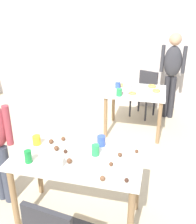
{
  "coord_description": "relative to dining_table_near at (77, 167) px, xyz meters",
  "views": [
    {
      "loc": [
        0.8,
        -2.18,
        2.13
      ],
      "look_at": [
        0.11,
        0.57,
        0.9
      ],
      "focal_mm": 41.63,
      "sensor_mm": 36.0,
      "label": 1
    }
  ],
  "objects": [
    {
      "name": "cake_ball_4",
      "position": [
        0.51,
        -0.25,
        0.13
      ],
      "size": [
        0.04,
        0.04,
        0.04
      ],
      "primitive_type": "sphere",
      "color": "#3D2319",
      "rests_on": "dining_table_near"
    },
    {
      "name": "cake_ball_9",
      "position": [
        -0.24,
        0.07,
        0.13
      ],
      "size": [
        0.05,
        0.05,
        0.05
      ],
      "primitive_type": "sphere",
      "color": "brown",
      "rests_on": "dining_table_near"
    },
    {
      "name": "dining_table_far",
      "position": [
        0.31,
        2.13,
        -0.0
      ],
      "size": [
        0.98,
        0.8,
        0.75
      ],
      "color": "white",
      "rests_on": "ground_plane"
    },
    {
      "name": "soda_can",
      "position": [
        -0.41,
        -0.18,
        0.17
      ],
      "size": [
        0.07,
        0.07,
        0.12
      ],
      "primitive_type": "cylinder",
      "color": "#198438",
      "rests_on": "dining_table_near"
    },
    {
      "name": "cup_near_1",
      "position": [
        -0.48,
        0.13,
        0.16
      ],
      "size": [
        0.08,
        0.08,
        0.1
      ],
      "primitive_type": "cylinder",
      "color": "yellow",
      "rests_on": "dining_table_near"
    },
    {
      "name": "donut_far_4",
      "position": [
        0.57,
        2.36,
        0.13
      ],
      "size": [
        0.14,
        0.14,
        0.04
      ],
      "primitive_type": "torus",
      "color": "gold",
      "rests_on": "dining_table_far"
    },
    {
      "name": "cake_ball_1",
      "position": [
        -0.04,
        -0.11,
        0.13
      ],
      "size": [
        0.05,
        0.05,
        0.05
      ],
      "primitive_type": "sphere",
      "color": "brown",
      "rests_on": "dining_table_near"
    },
    {
      "name": "mixing_bowl",
      "position": [
        -0.16,
        -0.19,
        0.15
      ],
      "size": [
        0.19,
        0.19,
        0.08
      ],
      "primitive_type": "cylinder",
      "color": "white",
      "rests_on": "dining_table_near"
    },
    {
      "name": "cup_near_2",
      "position": [
        0.17,
        0.27,
        0.16
      ],
      "size": [
        0.08,
        0.08,
        0.11
      ],
      "primitive_type": "cylinder",
      "color": "#3351B2",
      "rests_on": "dining_table_near"
    },
    {
      "name": "cake_ball_3",
      "position": [
        -0.13,
        0.04,
        0.13
      ],
      "size": [
        0.04,
        0.04,
        0.04
      ],
      "primitive_type": "sphere",
      "color": "#3D2319",
      "rests_on": "dining_table_near"
    },
    {
      "name": "cup_far_0",
      "position": [
        0.1,
        1.8,
        0.17
      ],
      "size": [
        0.09,
        0.09,
        0.12
      ],
      "primitive_type": "cylinder",
      "color": "green",
      "rests_on": "dining_table_far"
    },
    {
      "name": "donut_far_2",
      "position": [
        0.29,
        1.93,
        0.13
      ],
      "size": [
        0.12,
        0.12,
        0.03
      ],
      "primitive_type": "torus",
      "color": "gold",
      "rests_on": "dining_table_far"
    },
    {
      "name": "chair_far_table",
      "position": [
        0.43,
        2.88,
        -0.15
      ],
      "size": [
        0.53,
        0.53,
        0.87
      ],
      "color": "#2D2D33",
      "rests_on": "ground_plane"
    },
    {
      "name": "person_adult_far",
      "position": [
        0.89,
        2.9,
        0.33
      ],
      "size": [
        0.45,
        0.23,
        1.6
      ],
      "color": "#28282D",
      "rests_on": "ground_plane"
    },
    {
      "name": "cake_ball_6",
      "position": [
        0.31,
        -0.28,
        0.13
      ],
      "size": [
        0.05,
        0.05,
        0.05
      ],
      "primitive_type": "sphere",
      "color": "brown",
      "rests_on": "dining_table_near"
    },
    {
      "name": "wall_back",
      "position": [
        -0.1,
        3.4,
        0.66
      ],
      "size": [
        6.4,
        0.1,
        2.6
      ],
      "primitive_type": "cube",
      "color": "silver",
      "rests_on": "ground_plane"
    },
    {
      "name": "cake_ball_0",
      "position": [
        0.39,
        0.11,
        0.13
      ],
      "size": [
        0.04,
        0.04,
        0.04
      ],
      "primitive_type": "sphere",
      "color": "brown",
      "rests_on": "dining_table_near"
    },
    {
      "name": "donut_far_3",
      "position": [
        0.06,
        2.3,
        0.13
      ],
      "size": [
        0.13,
        0.13,
        0.04
      ],
      "primitive_type": "torus",
      "color": "gold",
      "rests_on": "dining_table_far"
    },
    {
      "name": "fork_near",
      "position": [
        -0.53,
        -0.07,
        0.11
      ],
      "size": [
        0.17,
        0.02,
        0.01
      ],
      "primitive_type": "cube",
      "color": "silver",
      "rests_on": "dining_table_near"
    },
    {
      "name": "cake_ball_8",
      "position": [
        0.54,
        0.22,
        0.13
      ],
      "size": [
        0.04,
        0.04,
        0.04
      ],
      "primitive_type": "sphere",
      "color": "brown",
      "rests_on": "dining_table_near"
    },
    {
      "name": "dining_table_near",
      "position": [
        0.0,
        0.0,
        0.0
      ],
      "size": [
        1.25,
        0.66,
        0.75
      ],
      "color": "silver",
      "rests_on": "ground_plane"
    },
    {
      "name": "ground_plane",
      "position": [
        -0.1,
        0.2,
        -0.64
      ],
      "size": [
        6.4,
        6.4,
        0.0
      ],
      "primitive_type": "plane",
      "color": "beige"
    },
    {
      "name": "pitcher_far",
      "position": [
        0.16,
        2.15,
        0.21
      ],
      "size": [
        0.13,
        0.13,
        0.2
      ],
      "primitive_type": "cylinder",
      "color": "white",
      "rests_on": "dining_table_far"
    },
    {
      "name": "cake_ball_2",
      "position": [
        -0.24,
        0.27,
        0.13
      ],
      "size": [
        0.04,
        0.04,
        0.04
      ],
      "primitive_type": "sphere",
      "color": "brown",
      "rests_on": "dining_table_near"
    },
    {
      "name": "cake_ball_7",
      "position": [
        0.34,
        -0.06,
        0.13
      ],
      "size": [
        0.04,
        0.04,
        0.04
      ],
      "primitive_type": "sphere",
      "color": "brown",
      "rests_on": "dining_table_near"
    },
    {
      "name": "donut_far_0",
      "position": [
        0.18,
        1.93,
        0.13
      ],
      "size": [
        0.12,
        0.12,
        0.04
      ],
      "primitive_type": "torus",
      "color": "pink",
      "rests_on": "dining_table_far"
    },
    {
      "name": "cup_near_0",
      "position": [
        0.16,
        0.08,
        0.16
      ],
      "size": [
        0.08,
        0.08,
        0.11
      ],
      "primitive_type": "cylinder",
      "color": "green",
      "rests_on": "dining_table_near"
    },
    {
      "name": "cake_ball_5",
      "position": [
        -0.34,
        0.18,
        0.13
      ],
      "size": [
        0.05,
        0.05,
        0.05
      ],
      "primitive_type": "sphere",
      "color": "brown",
      "rests_on": "dining_table_near"
    },
    {
      "name": "cup_far_1",
      "position": [
        0.0,
        2.19,
        0.16
      ],
      "size": [
        0.09,
        0.09,
        0.1
      ],
      "primitive_type": "cylinder",
      "color": "#3351B2",
      "rests_on": "dining_table_far"
    },
    {
      "name": "donut_far_1",
      "position": [
        0.65,
        2.14,
        0.13
      ],
      "size": [
        0.13,
        0.13,
        0.04
      ],
      "primitive_type": "torus",
      "color": "gold",
      "rests_on": "dining_table_far"
    }
  ]
}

